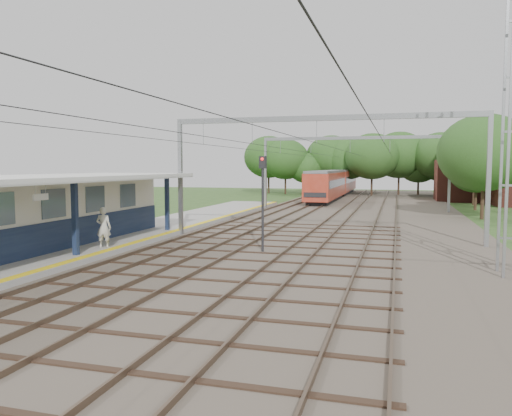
% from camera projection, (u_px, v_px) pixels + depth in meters
% --- Properties ---
extents(ground, '(160.00, 160.00, 0.00)m').
position_uv_depth(ground, '(124.00, 312.00, 14.46)').
color(ground, '#2D4C1E').
rests_on(ground, ground).
extents(ballast_bed, '(18.00, 90.00, 0.10)m').
position_uv_depth(ballast_bed, '(353.00, 216.00, 42.12)').
color(ballast_bed, '#473D33').
rests_on(ballast_bed, ground).
extents(platform, '(5.00, 52.00, 0.35)m').
position_uv_depth(platform, '(136.00, 234.00, 29.91)').
color(platform, gray).
rests_on(platform, ground).
extents(yellow_stripe, '(0.45, 52.00, 0.01)m').
position_uv_depth(yellow_stripe, '(170.00, 232.00, 29.28)').
color(yellow_stripe, yellow).
rests_on(yellow_stripe, platform).
extents(station_building, '(3.41, 18.00, 3.40)m').
position_uv_depth(station_building, '(34.00, 213.00, 23.42)').
color(station_building, beige).
rests_on(station_building, platform).
extents(canopy, '(6.40, 20.00, 3.44)m').
position_uv_depth(canopy, '(37.00, 179.00, 22.03)').
color(canopy, '#13203D').
rests_on(canopy, platform).
extents(rail_tracks, '(11.80, 88.00, 0.15)m').
position_uv_depth(rail_tracks, '(324.00, 213.00, 42.79)').
color(rail_tracks, brown).
rests_on(rail_tracks, ballast_bed).
extents(catenary_system, '(17.22, 88.00, 7.00)m').
position_uv_depth(catenary_system, '(341.00, 149.00, 37.31)').
color(catenary_system, gray).
rests_on(catenary_system, ground).
extents(tree_band, '(31.72, 30.88, 8.82)m').
position_uv_depth(tree_band, '(370.00, 161.00, 67.75)').
color(tree_band, '#382619').
rests_on(tree_band, ground).
extents(house_far, '(8.00, 6.12, 8.66)m').
position_uv_depth(house_far, '(471.00, 174.00, 59.67)').
color(house_far, brown).
rests_on(house_far, ground).
extents(person, '(0.79, 0.60, 1.95)m').
position_uv_depth(person, '(104.00, 227.00, 23.58)').
color(person, beige).
rests_on(person, platform).
extents(train, '(2.74, 34.12, 3.61)m').
position_uv_depth(train, '(335.00, 183.00, 66.87)').
color(train, black).
rests_on(train, ballast_bed).
extents(signal_post, '(0.36, 0.30, 4.70)m').
position_uv_depth(signal_post, '(263.00, 191.00, 23.86)').
color(signal_post, black).
rests_on(signal_post, ground).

